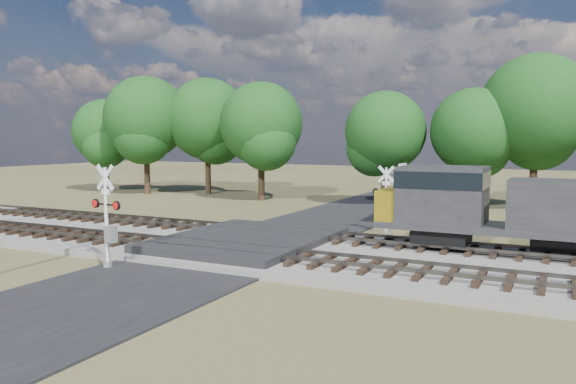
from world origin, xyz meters
The scene contains 10 objects.
ground centered at (0.00, 0.00, 0.00)m, with size 160.00×160.00×0.00m, color #434424.
ballast_bed centered at (10.00, 0.50, 0.15)m, with size 140.00×10.00×0.30m, color gray.
road centered at (0.00, 0.00, 0.04)m, with size 7.00×60.00×0.08m, color black.
crossing_panel centered at (0.00, 0.50, 0.32)m, with size 7.00×9.00×0.62m, color #262628.
track_near centered at (3.12, -2.00, 0.41)m, with size 140.00×2.60×0.33m.
track_far centered at (3.12, 3.00, 0.41)m, with size 140.00×2.60×0.33m.
crossing_signal_near centered at (-2.84, -5.59, 1.76)m, with size 1.70×0.42×4.23m.
crossing_signal_far centered at (4.58, 7.79, 1.57)m, with size 1.52×0.33×3.77m.
equipment_shed centered at (6.52, 12.04, 1.64)m, with size 5.09×5.09×3.23m.
treeline centered at (8.15, 20.81, 6.83)m, with size 76.88×10.77×11.42m.
Camera 1 is at (13.53, -22.32, 5.25)m, focal length 35.00 mm.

